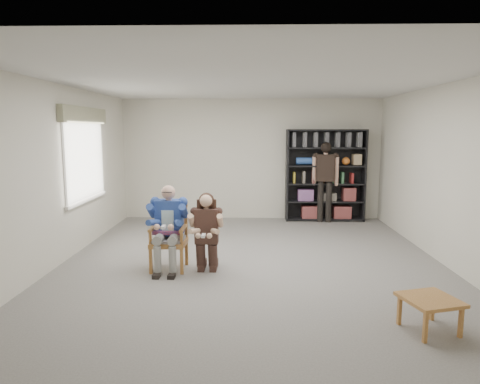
# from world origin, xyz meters

# --- Properties ---
(room_shell) EXTENTS (6.00, 7.00, 2.80)m
(room_shell) POSITION_xyz_m (0.00, 0.00, 1.40)
(room_shell) COLOR beige
(room_shell) RESTS_ON ground
(floor) EXTENTS (6.00, 7.00, 0.01)m
(floor) POSITION_xyz_m (0.00, 0.00, 0.00)
(floor) COLOR slate
(floor) RESTS_ON ground
(window_left) EXTENTS (0.16, 2.00, 1.75)m
(window_left) POSITION_xyz_m (-2.95, 1.00, 1.63)
(window_left) COLOR white
(window_left) RESTS_ON room_shell
(armchair) EXTENTS (0.58, 0.56, 0.99)m
(armchair) POSITION_xyz_m (-1.25, -0.33, 0.50)
(armchair) COLOR #A56B30
(armchair) RESTS_ON floor
(seated_man) EXTENTS (0.57, 0.78, 1.29)m
(seated_man) POSITION_xyz_m (-1.25, -0.33, 0.65)
(seated_man) COLOR navy
(seated_man) RESTS_ON floor
(kneeling_woman) EXTENTS (0.51, 0.80, 1.18)m
(kneeling_woman) POSITION_xyz_m (-0.67, -0.45, 0.59)
(kneeling_woman) COLOR #33221B
(kneeling_woman) RESTS_ON floor
(bookshelf) EXTENTS (1.80, 0.38, 2.10)m
(bookshelf) POSITION_xyz_m (1.70, 3.28, 1.05)
(bookshelf) COLOR black
(bookshelf) RESTS_ON floor
(standing_man) EXTENTS (0.61, 0.41, 1.81)m
(standing_man) POSITION_xyz_m (1.67, 3.11, 0.90)
(standing_man) COLOR black
(standing_man) RESTS_ON floor
(side_table) EXTENTS (0.65, 0.65, 0.36)m
(side_table) POSITION_xyz_m (1.85, -2.25, 0.18)
(side_table) COLOR #A56B30
(side_table) RESTS_ON floor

